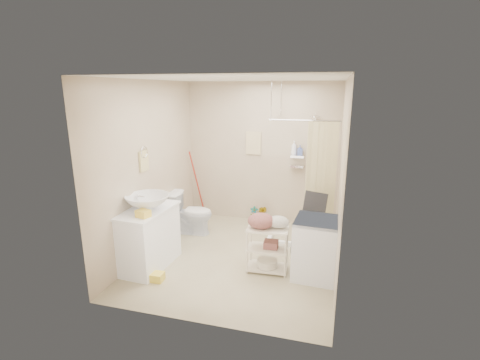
# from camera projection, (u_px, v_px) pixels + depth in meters

# --- Properties ---
(floor) EXTENTS (3.20, 3.20, 0.00)m
(floor) POSITION_uv_depth(u_px,v_px,m) (239.00, 257.00, 5.27)
(floor) COLOR tan
(floor) RESTS_ON ground
(ceiling) EXTENTS (2.80, 3.20, 0.04)m
(ceiling) POSITION_uv_depth(u_px,v_px,m) (238.00, 79.00, 4.61)
(ceiling) COLOR silver
(ceiling) RESTS_ON ground
(wall_back) EXTENTS (2.80, 0.04, 2.60)m
(wall_back) POSITION_uv_depth(u_px,v_px,m) (261.00, 154.00, 6.44)
(wall_back) COLOR #C3B197
(wall_back) RESTS_ON ground
(wall_front) EXTENTS (2.80, 0.04, 2.60)m
(wall_front) POSITION_uv_depth(u_px,v_px,m) (196.00, 210.00, 3.45)
(wall_front) COLOR #C3B197
(wall_front) RESTS_ON ground
(wall_left) EXTENTS (0.04, 3.20, 2.60)m
(wall_left) POSITION_uv_depth(u_px,v_px,m) (150.00, 168.00, 5.30)
(wall_left) COLOR #C3B197
(wall_left) RESTS_ON ground
(wall_right) EXTENTS (0.04, 3.20, 2.60)m
(wall_right) POSITION_uv_depth(u_px,v_px,m) (341.00, 180.00, 4.59)
(wall_right) COLOR #C3B197
(wall_right) RESTS_ON ground
(vanity) EXTENTS (0.61, 1.01, 0.86)m
(vanity) POSITION_uv_depth(u_px,v_px,m) (149.00, 238.00, 4.91)
(vanity) COLOR white
(vanity) RESTS_ON ground
(sink) EXTENTS (0.71, 0.71, 0.21)m
(sink) POSITION_uv_depth(u_px,v_px,m) (148.00, 202.00, 4.76)
(sink) COLOR silver
(sink) RESTS_ON vanity
(counter_basket) EXTENTS (0.20, 0.17, 0.09)m
(counter_basket) POSITION_uv_depth(u_px,v_px,m) (143.00, 214.00, 4.49)
(counter_basket) COLOR yellow
(counter_basket) RESTS_ON vanity
(floor_basket) EXTENTS (0.30, 0.23, 0.15)m
(floor_basket) POSITION_uv_depth(u_px,v_px,m) (156.00, 275.00, 4.60)
(floor_basket) COLOR yellow
(floor_basket) RESTS_ON ground
(toilet) EXTENTS (0.75, 0.46, 0.74)m
(toilet) POSITION_uv_depth(u_px,v_px,m) (191.00, 213.00, 6.07)
(toilet) COLOR silver
(toilet) RESTS_ON ground
(mop) EXTENTS (0.13, 0.13, 1.31)m
(mop) POSITION_uv_depth(u_px,v_px,m) (195.00, 184.00, 6.82)
(mop) COLOR #A9281B
(mop) RESTS_ON ground
(potted_plant_a) EXTENTS (0.18, 0.14, 0.30)m
(potted_plant_a) POSITION_uv_depth(u_px,v_px,m) (254.00, 214.00, 6.63)
(potted_plant_a) COLOR brown
(potted_plant_a) RESTS_ON ground
(potted_plant_b) EXTENTS (0.21, 0.18, 0.35)m
(potted_plant_b) POSITION_uv_depth(u_px,v_px,m) (262.00, 215.00, 6.53)
(potted_plant_b) COLOR brown
(potted_plant_b) RESTS_ON ground
(hanging_towel) EXTENTS (0.28, 0.03, 0.42)m
(hanging_towel) POSITION_uv_depth(u_px,v_px,m) (253.00, 143.00, 6.40)
(hanging_towel) COLOR beige
(hanging_towel) RESTS_ON wall_back
(towel_ring) EXTENTS (0.04, 0.22, 0.34)m
(towel_ring) POSITION_uv_depth(u_px,v_px,m) (144.00, 159.00, 5.06)
(towel_ring) COLOR #D4C67E
(towel_ring) RESTS_ON wall_left
(tp_holder) EXTENTS (0.08, 0.12, 0.14)m
(tp_holder) POSITION_uv_depth(u_px,v_px,m) (157.00, 203.00, 5.48)
(tp_holder) COLOR white
(tp_holder) RESTS_ON wall_left
(shower) EXTENTS (1.10, 1.10, 2.10)m
(shower) POSITION_uv_depth(u_px,v_px,m) (305.00, 177.00, 5.77)
(shower) COLOR white
(shower) RESTS_ON ground
(shampoo_bottle_a) EXTENTS (0.13, 0.13, 0.25)m
(shampoo_bottle_a) POSITION_uv_depth(u_px,v_px,m) (294.00, 148.00, 6.18)
(shampoo_bottle_a) COLOR white
(shampoo_bottle_a) RESTS_ON shower
(shampoo_bottle_b) EXTENTS (0.10, 0.10, 0.19)m
(shampoo_bottle_b) POSITION_uv_depth(u_px,v_px,m) (300.00, 150.00, 6.13)
(shampoo_bottle_b) COLOR #4C5FA8
(shampoo_bottle_b) RESTS_ON shower
(washing_machine) EXTENTS (0.59, 0.61, 0.82)m
(washing_machine) POSITION_uv_depth(u_px,v_px,m) (316.00, 248.00, 4.64)
(washing_machine) COLOR silver
(washing_machine) RESTS_ON ground
(laundry_rack) EXTENTS (0.57, 0.35, 0.77)m
(laundry_rack) POSITION_uv_depth(u_px,v_px,m) (268.00, 245.00, 4.78)
(laundry_rack) COLOR beige
(laundry_rack) RESTS_ON ground
(ironing_board) EXTENTS (0.32, 0.13, 1.11)m
(ironing_board) POSITION_uv_depth(u_px,v_px,m) (311.00, 230.00, 4.87)
(ironing_board) COLOR black
(ironing_board) RESTS_ON ground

